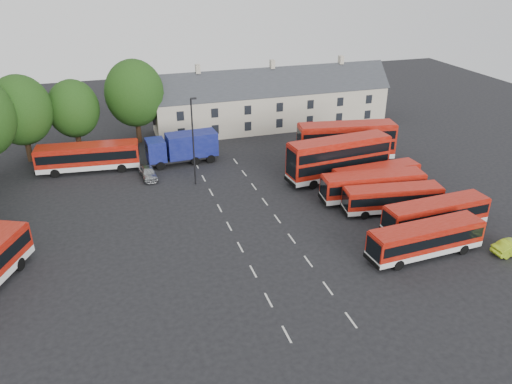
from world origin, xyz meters
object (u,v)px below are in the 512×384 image
bus_dd_south (339,157)px  box_truck (183,147)px  bus_row_a (426,238)px  silver_car (148,173)px  lamppost (193,140)px

bus_dd_south → box_truck: bearing=142.2°
bus_row_a → box_truck: bearing=117.4°
box_truck → silver_car: bearing=-147.6°
lamppost → box_truck: bearing=91.4°
bus_row_a → bus_dd_south: bus_dd_south is taller
silver_car → lamppost: (5.02, -3.31, 4.70)m
box_truck → lamppost: (0.17, -6.81, 3.26)m
bus_row_a → lamppost: bearing=124.6°
bus_row_a → lamppost: lamppost is taller
bus_dd_south → lamppost: size_ratio=1.23×
lamppost → bus_dd_south: bearing=-12.7°
bus_row_a → box_truck: box_truck is taller
bus_row_a → lamppost: (-16.24, 20.81, 3.61)m
silver_car → box_truck: bearing=30.9°
silver_car → lamppost: lamppost is taller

